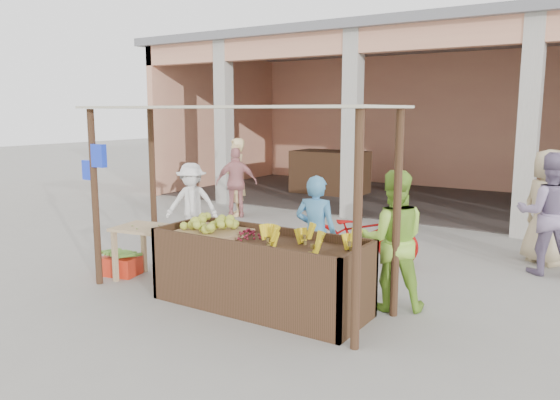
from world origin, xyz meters
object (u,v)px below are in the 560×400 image
Objects in this scene: side_table at (150,237)px; motorcycle at (360,233)px; red_crate at (120,266)px; vendor_green at (393,236)px; vendor_blue at (316,230)px; fruit_stall at (260,275)px.

side_table is 3.12m from motorcycle.
red_crate is 0.29× the size of vendor_green.
vendor_green is at bearing -0.74° from red_crate.
motorcycle is (-0.03, 1.45, -0.33)m from vendor_blue.
side_table is at bearing 121.00° from motorcycle.
fruit_stall is 1.41× the size of motorcycle.
red_crate is at bearing 9.99° from vendor_blue.
vendor_green is at bearing -162.48° from motorcycle.
motorcycle is (2.03, 2.36, -0.15)m from side_table.
red_crate is 3.57m from motorcycle.
vendor_green reaches higher than side_table.
fruit_stall is at bearing 156.56° from motorcycle.
motorcycle reaches higher than red_crate.
vendor_blue reaches higher than side_table.
red_crate is (-0.61, -0.02, -0.50)m from side_table.
fruit_stall is at bearing -9.73° from side_table.
motorcycle is (-1.11, 1.54, -0.39)m from vendor_green.
red_crate is at bearing -14.55° from vendor_green.
side_table is 3.26m from vendor_green.
vendor_green is at bearing 31.88° from fruit_stall.
fruit_stall is 2.50× the size of side_table.
motorcycle is at bearing 84.76° from fruit_stall.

